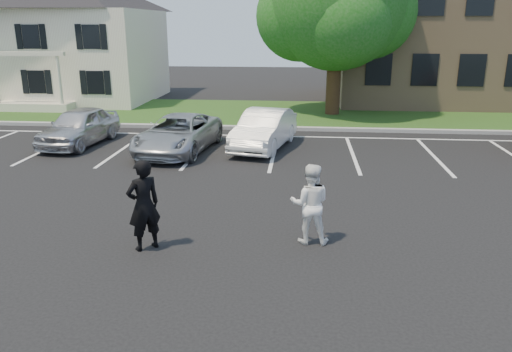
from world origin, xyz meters
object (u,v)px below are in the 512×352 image
at_px(man_black_suit, 144,205).
at_px(car_white_sedan, 264,129).
at_px(man_white_shirt, 310,204).
at_px(car_silver_west, 79,126).
at_px(car_silver_minivan, 178,134).
at_px(tree, 339,4).
at_px(house, 66,34).

height_order(man_black_suit, car_white_sedan, man_black_suit).
bearing_deg(man_white_shirt, car_silver_west, -42.38).
distance_m(man_black_suit, car_silver_minivan, 8.19).
bearing_deg(man_white_shirt, car_white_sedan, -78.12).
xyz_separation_m(tree, car_white_sedan, (-2.98, -7.37, -4.64)).
xyz_separation_m(man_black_suit, car_silver_west, (-5.29, 8.79, -0.25)).
bearing_deg(car_white_sedan, house, 150.11).
bearing_deg(man_white_shirt, tree, -94.11).
xyz_separation_m(house, man_black_suit, (10.84, -20.20, -2.88)).
distance_m(tree, car_silver_minivan, 11.18).
bearing_deg(tree, car_white_sedan, -111.99).
height_order(car_silver_west, car_silver_minivan, car_silver_west).
bearing_deg(house, man_white_shirt, -54.05).
bearing_deg(car_silver_minivan, man_black_suit, -73.63).
bearing_deg(car_silver_minivan, tree, 60.92).
bearing_deg(car_silver_west, car_white_sedan, 6.69).
xyz_separation_m(man_white_shirt, car_silver_west, (-8.63, 8.15, -0.15)).
distance_m(house, car_silver_minivan, 15.75).
bearing_deg(tree, car_silver_minivan, -126.38).
relative_size(tree, car_silver_minivan, 1.87).
xyz_separation_m(man_white_shirt, car_silver_minivan, (-4.63, 7.44, -0.20)).
relative_size(man_black_suit, man_white_shirt, 1.11).
distance_m(man_black_suit, car_white_sedan, 9.06).
xyz_separation_m(house, man_white_shirt, (14.18, -19.56, -2.97)).
xyz_separation_m(tree, man_black_suit, (-4.72, -16.25, -4.40)).
relative_size(house, man_black_suit, 5.41).
distance_m(house, tree, 16.13).
bearing_deg(man_black_suit, car_silver_west, -100.35).
relative_size(man_white_shirt, car_silver_west, 0.42).
distance_m(man_white_shirt, car_silver_minivan, 8.77).
bearing_deg(man_white_shirt, man_black_suit, 11.84).
height_order(car_silver_west, car_white_sedan, car_white_sedan).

